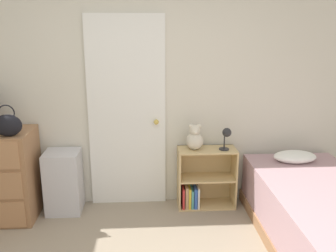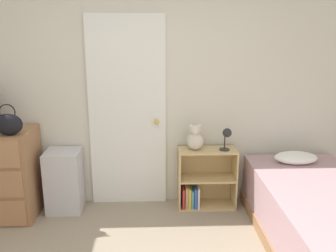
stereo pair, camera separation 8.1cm
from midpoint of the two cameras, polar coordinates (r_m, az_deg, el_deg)
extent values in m
cube|color=beige|center=(4.06, -4.91, 5.37)|extent=(10.00, 0.06, 2.55)
cube|color=white|center=(4.06, -5.64, 1.95)|extent=(0.83, 0.04, 2.08)
sphere|color=gold|center=(4.03, -1.17, 0.61)|extent=(0.06, 0.06, 0.06)
ellipsoid|color=black|center=(3.87, -22.59, 0.21)|extent=(0.27, 0.13, 0.21)
torus|color=black|center=(3.84, -22.77, 1.97)|extent=(0.16, 0.01, 0.16)
cube|color=silver|center=(4.21, -14.98, -8.07)|extent=(0.37, 0.35, 0.67)
cube|color=tan|center=(4.15, 2.26, -7.97)|extent=(0.02, 0.29, 0.67)
cube|color=tan|center=(4.24, 10.61, -7.72)|extent=(0.02, 0.29, 0.67)
cube|color=tan|center=(4.32, 6.35, -11.82)|extent=(0.59, 0.29, 0.02)
cube|color=tan|center=(4.18, 6.48, -7.87)|extent=(0.59, 0.29, 0.02)
cube|color=tan|center=(4.07, 6.62, -3.67)|extent=(0.59, 0.29, 0.02)
cube|color=tan|center=(4.31, 6.21, -7.14)|extent=(0.63, 0.01, 0.67)
cube|color=red|center=(4.21, 2.86, -10.61)|extent=(0.02, 0.22, 0.23)
cube|color=tan|center=(4.21, 3.36, -10.52)|extent=(0.03, 0.22, 0.24)
cube|color=gold|center=(4.21, 3.82, -10.66)|extent=(0.03, 0.19, 0.23)
cube|color=teal|center=(4.22, 4.22, -10.75)|extent=(0.03, 0.20, 0.21)
cube|color=#3359B2|center=(4.20, 4.74, -10.74)|extent=(0.03, 0.16, 0.23)
cube|color=white|center=(4.23, 5.10, -10.51)|extent=(0.02, 0.23, 0.23)
sphere|color=beige|center=(4.02, 4.70, -2.33)|extent=(0.19, 0.19, 0.19)
sphere|color=beige|center=(3.98, 4.74, -0.65)|extent=(0.11, 0.11, 0.11)
sphere|color=silver|center=(3.94, 4.82, -0.97)|extent=(0.04, 0.04, 0.04)
sphere|color=beige|center=(3.96, 4.14, -0.06)|extent=(0.05, 0.05, 0.05)
sphere|color=beige|center=(3.97, 5.37, -0.05)|extent=(0.05, 0.05, 0.05)
cylinder|color=#262628|center=(4.06, 9.15, -3.55)|extent=(0.11, 0.11, 0.01)
cylinder|color=#262628|center=(4.04, 9.20, -2.43)|extent=(0.01, 0.01, 0.15)
sphere|color=#262628|center=(4.00, 9.58, -1.03)|extent=(0.10, 0.10, 0.10)
cube|color=#996B47|center=(3.84, 22.62, -15.87)|extent=(1.01, 1.98, 0.12)
cube|color=#B28C93|center=(3.71, 23.06, -12.16)|extent=(0.98, 1.92, 0.44)
ellipsoid|color=white|center=(4.20, 19.42, -4.57)|extent=(0.45, 0.28, 0.12)
camera|label=1|loc=(0.04, -89.40, 0.16)|focal=40.00mm
camera|label=2|loc=(0.04, 90.60, -0.16)|focal=40.00mm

